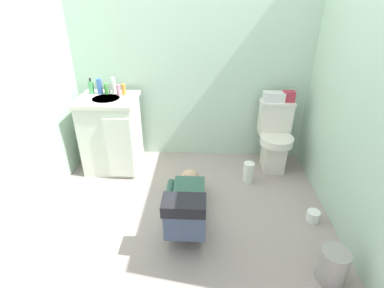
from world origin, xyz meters
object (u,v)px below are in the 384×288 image
object	(u,v)px
tissue_box	(274,97)
bottle_white	(114,85)
soap_dispenser	(91,87)
trash_can	(333,265)
bottle_pink	(118,90)
toiletry_bag	(288,96)
faucet	(110,89)
paper_towel_roll	(248,172)
bottle_green	(106,89)
toilet	(275,137)
bottle_amber	(124,89)
person_plumber	(187,205)
bottle_blue	(100,86)
vanity_cabinet	(112,133)
toilet_paper_roll	(313,216)

from	to	relation	value
tissue_box	bottle_white	xyz separation A→B (m)	(-1.69, -0.02, 0.10)
soap_dispenser	trash_can	xyz separation A→B (m)	(2.10, -1.53, -0.76)
bottle_pink	soap_dispenser	bearing A→B (deg)	171.21
soap_dispenser	toiletry_bag	bearing A→B (deg)	1.41
trash_can	faucet	bearing A→B (deg)	141.07
paper_towel_roll	bottle_white	bearing A→B (deg)	164.88
bottle_green	faucet	bearing A→B (deg)	39.73
paper_towel_roll	toilet	bearing A→B (deg)	46.80
bottle_green	paper_towel_roll	xyz separation A→B (m)	(1.50, -0.35, -0.77)
bottle_pink	bottle_amber	bearing A→B (deg)	21.07
trash_can	tissue_box	bearing A→B (deg)	96.65
person_plumber	bottle_blue	size ratio (longest dim) A/B	6.63
tissue_box	trash_can	size ratio (longest dim) A/B	0.85
vanity_cabinet	bottle_amber	bearing A→B (deg)	32.07
bottle_green	paper_towel_roll	size ratio (longest dim) A/B	0.51
tissue_box	soap_dispenser	bearing A→B (deg)	-178.48
toilet	toiletry_bag	world-z (taller)	toiletry_bag
toilet	vanity_cabinet	xyz separation A→B (m)	(-1.77, -0.09, 0.05)
vanity_cabinet	bottle_white	xyz separation A→B (m)	(0.04, 0.15, 0.48)
vanity_cabinet	bottle_white	distance (m)	0.51
person_plumber	bottle_amber	distance (m)	1.39
bottle_amber	toiletry_bag	bearing A→B (deg)	2.61
toilet_paper_roll	faucet	bearing A→B (deg)	154.16
bottle_amber	paper_towel_roll	xyz separation A→B (m)	(1.31, -0.33, -0.77)
toiletry_bag	soap_dispenser	bearing A→B (deg)	-178.59
soap_dispenser	bottle_pink	xyz separation A→B (m)	(0.30, -0.05, -0.01)
paper_towel_roll	soap_dispenser	bearing A→B (deg)	167.83
person_plumber	toiletry_bag	distance (m)	1.58
toilet	faucet	distance (m)	1.85
vanity_cabinet	person_plumber	distance (m)	1.25
person_plumber	toiletry_bag	world-z (taller)	toiletry_bag
bottle_blue	toiletry_bag	bearing A→B (deg)	1.50
toilet	toilet_paper_roll	size ratio (longest dim) A/B	6.82
bottle_amber	person_plumber	bearing A→B (deg)	-53.60
person_plumber	bottle_amber	xyz separation A→B (m)	(-0.71, 0.96, 0.70)
toiletry_bag	paper_towel_roll	size ratio (longest dim) A/B	0.56
person_plumber	trash_can	xyz separation A→B (m)	(1.04, -0.54, -0.05)
tissue_box	toilet_paper_roll	bearing A→B (deg)	-76.13
toilet	tissue_box	size ratio (longest dim) A/B	3.41
soap_dispenser	bottle_white	world-z (taller)	same
person_plumber	trash_can	bearing A→B (deg)	-27.23
toiletry_bag	bottle_blue	distance (m)	1.98
soap_dispenser	paper_towel_roll	bearing A→B (deg)	-12.17
faucet	toiletry_bag	world-z (taller)	faucet
faucet	bottle_amber	size ratio (longest dim) A/B	0.86
bottle_white	paper_towel_roll	world-z (taller)	bottle_white
bottle_amber	toilet_paper_roll	size ratio (longest dim) A/B	1.06
toiletry_bag	bottle_blue	size ratio (longest dim) A/B	0.77
faucet	toilet_paper_roll	bearing A→B (deg)	-25.84
paper_towel_roll	person_plumber	bearing A→B (deg)	-133.87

